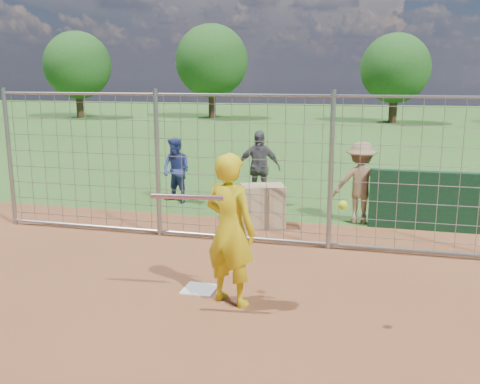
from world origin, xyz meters
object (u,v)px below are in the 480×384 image
(bystander_c, at_px, (360,183))
(batter, at_px, (230,230))
(bystander_a, at_px, (176,170))
(bystander_b, at_px, (258,168))
(equipment_bin, at_px, (263,206))

(bystander_c, bearing_deg, batter, 65.32)
(bystander_a, height_order, bystander_b, bystander_b)
(bystander_b, height_order, bystander_c, bystander_b)
(batter, height_order, bystander_a, batter)
(batter, height_order, bystander_b, batter)
(bystander_c, distance_m, equipment_bin, 1.95)
(bystander_b, distance_m, equipment_bin, 1.86)
(batter, bearing_deg, bystander_b, -61.15)
(bystander_b, bearing_deg, bystander_c, -31.34)
(bystander_b, relative_size, bystander_c, 1.04)
(batter, height_order, equipment_bin, batter)
(equipment_bin, bearing_deg, batter, -105.68)
(bystander_c, bearing_deg, equipment_bin, 15.73)
(batter, bearing_deg, bystander_a, -42.13)
(batter, relative_size, bystander_a, 1.30)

